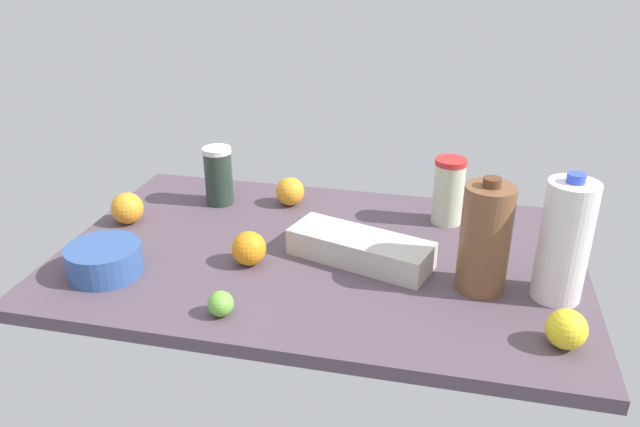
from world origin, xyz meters
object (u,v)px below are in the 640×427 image
at_px(orange_near_front, 249,248).
at_px(orange_loose, 290,191).
at_px(orange_by_jug, 127,208).
at_px(shaker_bottle, 218,176).
at_px(milk_jug, 564,241).
at_px(tumbler_cup, 448,191).
at_px(chocolate_milk_jug, 485,238).
at_px(lime_far_back, 221,304).
at_px(mixing_bowl, 104,260).
at_px(lemon_beside_bowl, 566,329).
at_px(egg_carton, 360,248).

bearing_deg(orange_near_front, orange_loose, -90.68).
height_order(orange_by_jug, orange_loose, orange_by_jug).
distance_m(shaker_bottle, milk_jug, 0.90).
distance_m(tumbler_cup, chocolate_milk_jug, 0.32).
distance_m(orange_near_front, lime_far_back, 0.21).
bearing_deg(tumbler_cup, orange_loose, -2.31).
bearing_deg(mixing_bowl, chocolate_milk_jug, -171.47).
relative_size(shaker_bottle, chocolate_milk_jug, 0.64).
bearing_deg(tumbler_cup, orange_by_jug, 13.06).
height_order(milk_jug, tumbler_cup, milk_jug).
bearing_deg(chocolate_milk_jug, mixing_bowl, 8.53).
xyz_separation_m(mixing_bowl, orange_by_jug, (0.08, -0.24, 0.01)).
distance_m(milk_jug, chocolate_milk_jug, 0.15).
bearing_deg(chocolate_milk_jug, lemon_beside_bowl, 130.85).
relative_size(milk_jug, orange_near_front, 3.49).
relative_size(shaker_bottle, lemon_beside_bowl, 2.14).
relative_size(orange_near_front, lemon_beside_bowl, 1.05).
relative_size(shaker_bottle, orange_by_jug, 1.96).
distance_m(mixing_bowl, lemon_beside_bowl, 0.95).
xyz_separation_m(mixing_bowl, orange_loose, (-0.30, -0.45, 0.01)).
height_order(shaker_bottle, orange_by_jug, shaker_bottle).
distance_m(egg_carton, chocolate_milk_jug, 0.29).
bearing_deg(orange_near_front, lime_far_back, 93.04).
height_order(shaker_bottle, chocolate_milk_jug, chocolate_milk_jug).
bearing_deg(lemon_beside_bowl, chocolate_milk_jug, -49.15).
bearing_deg(orange_loose, egg_carton, 131.72).
height_order(egg_carton, orange_by_jug, orange_by_jug).
bearing_deg(mixing_bowl, shaker_bottle, -104.49).
bearing_deg(orange_by_jug, orange_loose, -151.78).
bearing_deg(orange_loose, milk_jug, 153.52).
distance_m(shaker_bottle, chocolate_milk_jug, 0.75).
relative_size(milk_jug, orange_loose, 3.53).
height_order(egg_carton, mixing_bowl, mixing_bowl).
bearing_deg(lime_far_back, tumbler_cup, -128.20).
xyz_separation_m(lime_far_back, orange_loose, (0.01, -0.54, 0.01)).
distance_m(egg_carton, lime_far_back, 0.36).
xyz_separation_m(shaker_bottle, lime_far_back, (-0.20, 0.51, -0.05)).
relative_size(shaker_bottle, lime_far_back, 3.09).
bearing_deg(lemon_beside_bowl, mixing_bowl, -3.14).
bearing_deg(orange_loose, orange_near_front, 89.32).
xyz_separation_m(tumbler_cup, lemon_beside_bowl, (-0.23, 0.48, -0.05)).
relative_size(milk_jug, tumbler_cup, 1.58).
height_order(egg_carton, orange_near_front, orange_near_front).
relative_size(shaker_bottle, orange_loose, 2.06).
bearing_deg(orange_loose, mixing_bowl, 56.17).
bearing_deg(shaker_bottle, orange_by_jug, 42.85).
distance_m(egg_carton, milk_jug, 0.43).
bearing_deg(egg_carton, lime_far_back, 67.32).
bearing_deg(chocolate_milk_jug, orange_by_jug, -8.06).
bearing_deg(shaker_bottle, tumbler_cup, -178.69).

